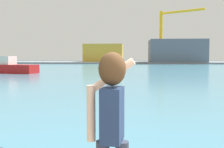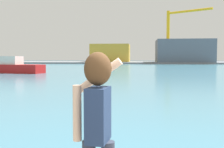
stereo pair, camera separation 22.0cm
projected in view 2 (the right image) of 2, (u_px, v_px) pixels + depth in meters
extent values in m
plane|color=#334751|center=(142.00, 69.00, 51.77)|extent=(220.00, 220.00, 0.00)
cube|color=teal|center=(142.00, 68.00, 53.75)|extent=(140.00, 100.00, 0.02)
cube|color=gray|center=(141.00, 63.00, 93.46)|extent=(140.00, 20.00, 0.54)
cube|color=#1E2D4C|center=(98.00, 114.00, 2.78)|extent=(0.24, 0.36, 0.56)
sphere|color=#E0B293|center=(98.00, 70.00, 2.75)|extent=(0.22, 0.22, 0.22)
ellipsoid|color=#472D19|center=(98.00, 69.00, 2.73)|extent=(0.28, 0.26, 0.34)
cylinder|color=#E0B293|center=(77.00, 113.00, 2.80)|extent=(0.09, 0.09, 0.58)
cylinder|color=#E0B293|center=(99.00, 76.00, 2.98)|extent=(0.53, 0.14, 0.40)
cube|color=black|center=(102.00, 60.00, 3.08)|extent=(0.02, 0.07, 0.14)
cube|color=#B21919|center=(17.00, 69.00, 37.78)|extent=(8.02, 4.17, 1.18)
cube|color=silver|center=(12.00, 60.00, 38.02)|extent=(3.04, 2.40, 1.16)
cube|color=gold|center=(111.00, 53.00, 94.97)|extent=(13.07, 11.89, 6.05)
cube|color=slate|center=(183.00, 51.00, 88.66)|extent=(17.61, 13.41, 7.25)
cylinder|color=yellow|center=(168.00, 37.00, 86.20)|extent=(1.00, 1.00, 16.29)
cylinder|color=yellow|center=(189.00, 11.00, 81.31)|extent=(12.01, 8.33, 0.70)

